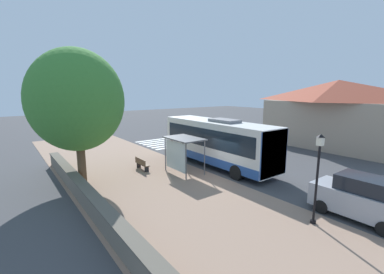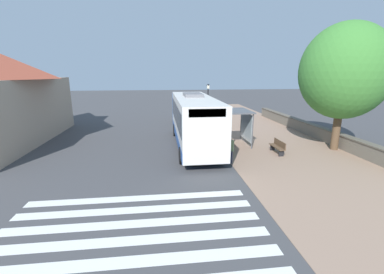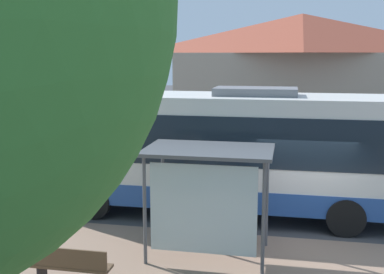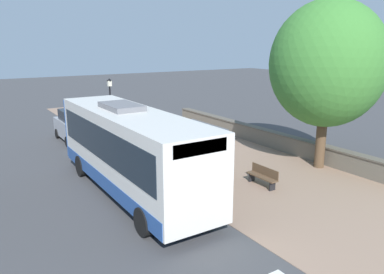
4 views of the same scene
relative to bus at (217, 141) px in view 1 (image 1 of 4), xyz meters
The scene contains 12 objects.
ground_plane 3.34m from the bus, 127.01° to the right, with size 120.00×120.00×0.00m, color #424244.
sidewalk_plaza 6.79m from the bus, 160.48° to the right, with size 9.00×44.00×0.02m.
crosswalk_stripes 10.84m from the bus, 71.65° to the left, with size 9.00×5.25×0.01m.
stone_wall 10.52m from the bus, 167.94° to the right, with size 0.60×20.00×1.01m.
background_building 14.56m from the bus, ahead, with size 6.86×13.90×6.88m.
bus is the anchor object (origin of this frame).
bus_shelter 3.25m from the bus, behind, with size 1.87×2.90×2.56m.
pedestrian 4.47m from the bus, 111.48° to the left, with size 0.34×0.22×1.63m.
bench 5.97m from the bus, 154.43° to the left, with size 0.40×1.65×0.88m.
street_lamp_near 9.64m from the bus, 106.10° to the right, with size 0.28×0.28×4.03m.
shade_tree 10.27m from the bus, 167.42° to the left, with size 5.57×5.57×8.31m.
parked_car_behind_bus 10.30m from the bus, 92.94° to the right, with size 1.93×3.95×2.03m.
Camera 1 is at (-11.63, -12.24, 5.80)m, focal length 24.00 mm.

